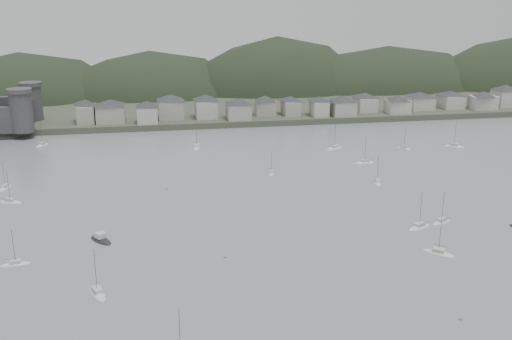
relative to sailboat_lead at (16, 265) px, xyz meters
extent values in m
plane|color=slate|center=(69.37, -24.03, -0.18)|extent=(900.00, 900.00, 0.00)
cube|color=#383D2D|center=(69.37, 270.97, 1.32)|extent=(900.00, 250.00, 3.00)
ellipsoid|color=black|center=(-41.50, 247.91, -10.32)|extent=(138.98, 92.48, 81.13)
ellipsoid|color=black|center=(37.07, 248.83, -10.15)|extent=(132.08, 90.41, 79.74)
ellipsoid|color=black|center=(120.02, 248.90, -12.86)|extent=(133.88, 88.37, 101.41)
ellipsoid|color=black|center=(195.32, 243.88, -10.50)|extent=(165.81, 81.78, 82.55)
cylinder|color=#343437|center=(-22.63, 141.97, 11.82)|extent=(10.00, 10.00, 18.00)
cylinder|color=#343437|center=(-22.63, 169.97, 11.32)|extent=(10.00, 10.00, 17.00)
cube|color=#343437|center=(-22.63, 155.97, 8.82)|extent=(3.50, 30.00, 12.00)
cube|color=gray|center=(4.37, 157.93, 7.11)|extent=(8.34, 12.91, 8.59)
pyramid|color=#26262B|center=(4.37, 157.93, 12.91)|extent=(15.78, 15.78, 3.01)
cube|color=gray|center=(16.05, 157.29, 7.00)|extent=(13.68, 13.35, 8.36)
pyramid|color=#26262B|center=(16.05, 157.29, 12.64)|extent=(20.07, 20.07, 2.93)
cube|color=#9B9A92|center=(33.79, 151.99, 6.86)|extent=(9.78, 10.20, 8.08)
pyramid|color=#26262B|center=(33.79, 151.99, 12.31)|extent=(14.83, 14.83, 2.83)
cube|color=gray|center=(45.85, 161.62, 7.37)|extent=(12.59, 13.33, 9.09)
pyramid|color=#26262B|center=(45.85, 161.62, 13.50)|extent=(19.24, 19.24, 3.18)
cube|color=#9B9A92|center=(63.62, 160.07, 7.25)|extent=(10.74, 12.17, 8.87)
pyramid|color=#26262B|center=(63.62, 160.07, 13.24)|extent=(17.01, 17.01, 3.10)
cube|color=gray|center=(79.29, 153.50, 6.67)|extent=(11.63, 12.09, 7.69)
pyramid|color=#26262B|center=(79.29, 153.50, 11.86)|extent=(17.61, 17.61, 2.69)
cube|color=gray|center=(94.62, 162.16, 6.54)|extent=(10.37, 9.35, 7.44)
pyramid|color=#26262B|center=(94.62, 162.16, 11.56)|extent=(14.65, 14.65, 2.60)
cube|color=gray|center=(107.99, 159.76, 6.43)|extent=(8.24, 12.20, 7.22)
pyramid|color=#26262B|center=(107.99, 159.76, 11.30)|extent=(15.17, 15.17, 2.53)
cube|color=#9B9A92|center=(121.86, 154.52, 6.55)|extent=(8.06, 10.91, 7.46)
pyramid|color=#26262B|center=(121.86, 154.52, 11.59)|extent=(14.08, 14.08, 2.61)
cube|color=gray|center=(134.18, 153.03, 6.65)|extent=(11.73, 11.78, 7.66)
pyramid|color=#26262B|center=(134.18, 153.03, 11.82)|extent=(17.46, 17.46, 2.68)
cube|color=#9B9A92|center=(150.00, 162.88, 6.49)|extent=(10.19, 13.02, 7.33)
pyramid|color=#26262B|center=(150.00, 162.88, 11.44)|extent=(17.23, 17.23, 2.57)
cube|color=#9B9A92|center=(164.91, 154.03, 6.26)|extent=(11.70, 9.81, 6.88)
pyramid|color=#26262B|center=(164.91, 154.03, 10.90)|extent=(15.97, 15.97, 2.41)
cube|color=#9B9A92|center=(181.77, 162.88, 6.32)|extent=(12.83, 12.48, 7.00)
pyramid|color=#26262B|center=(181.77, 162.88, 11.04)|extent=(18.79, 18.79, 2.45)
cube|color=#9B9A92|center=(200.10, 163.39, 6.30)|extent=(11.07, 13.50, 6.97)
pyramid|color=#26262B|center=(200.10, 163.39, 11.01)|extent=(18.25, 18.25, 2.44)
cube|color=#9B9A92|center=(215.39, 155.69, 6.49)|extent=(13.75, 9.12, 7.34)
pyramid|color=#26262B|center=(215.39, 155.69, 11.44)|extent=(16.97, 16.97, 2.57)
cube|color=#9B9A92|center=(232.29, 161.92, 7.35)|extent=(11.37, 11.57, 9.05)
pyramid|color=#26262B|center=(232.29, 161.92, 13.45)|extent=(17.03, 17.03, 3.17)
ellipsoid|color=silver|center=(0.00, 0.00, -0.13)|extent=(7.51, 3.09, 1.46)
cube|color=beige|center=(0.00, 0.00, 0.90)|extent=(2.71, 1.87, 0.70)
cylinder|color=#3F3F42|center=(0.00, 0.00, 4.58)|extent=(0.12, 0.12, 9.13)
cylinder|color=#3F3F42|center=(-1.31, 0.14, 1.45)|extent=(3.28, 0.44, 0.10)
ellipsoid|color=silver|center=(108.05, 4.91, -0.13)|extent=(8.85, 5.83, 1.69)
cube|color=beige|center=(108.05, 4.91, 1.02)|extent=(3.46, 2.88, 0.70)
cylinder|color=#3F3F42|center=(108.05, 4.91, 5.32)|extent=(0.12, 0.12, 10.59)
cylinder|color=#3F3F42|center=(109.45, 4.31, 1.57)|extent=(3.54, 1.60, 0.10)
ellipsoid|color=silver|center=(112.24, 97.00, -0.13)|extent=(8.92, 5.51, 1.70)
cube|color=beige|center=(112.24, 97.00, 1.02)|extent=(3.44, 2.79, 0.70)
cylinder|color=#3F3F42|center=(112.24, 97.00, 5.33)|extent=(0.12, 0.12, 10.63)
cylinder|color=#3F3F42|center=(110.81, 97.54, 1.57)|extent=(3.62, 1.43, 0.10)
ellipsoid|color=silver|center=(-10.69, 48.68, -0.13)|extent=(8.52, 5.18, 1.62)
cube|color=beige|center=(-10.69, 48.68, 0.98)|extent=(3.28, 2.64, 0.70)
cylinder|color=#3F3F42|center=(-10.69, 48.68, 5.09)|extent=(0.12, 0.12, 10.14)
cylinder|color=#3F3F42|center=(-12.06, 48.18, 1.53)|extent=(3.47, 1.32, 0.10)
ellipsoid|color=silver|center=(-15.29, 64.59, -0.13)|extent=(4.36, 7.76, 1.48)
cube|color=beige|center=(-15.29, 64.59, 0.91)|extent=(2.29, 2.94, 0.70)
cylinder|color=#3F3F42|center=(-15.29, 64.59, 4.64)|extent=(0.12, 0.12, 9.24)
cylinder|color=#3F3F42|center=(-15.67, 65.87, 1.46)|extent=(1.04, 3.22, 0.10)
ellipsoid|color=silver|center=(111.96, 47.10, -0.13)|extent=(4.36, 8.47, 1.62)
cube|color=beige|center=(111.96, 47.10, 0.98)|extent=(2.38, 3.16, 0.70)
cylinder|color=#3F3F42|center=(111.96, 47.10, 5.08)|extent=(0.12, 0.12, 10.12)
cylinder|color=#3F3F42|center=(111.63, 48.52, 1.53)|extent=(0.92, 3.57, 0.10)
ellipsoid|color=silver|center=(77.80, 65.00, -0.13)|extent=(4.02, 6.67, 1.27)
cube|color=beige|center=(77.80, 65.00, 0.81)|extent=(2.05, 2.56, 0.70)
cylinder|color=#3F3F42|center=(77.80, 65.00, 3.99)|extent=(0.12, 0.12, 7.94)
cylinder|color=#3F3F42|center=(77.42, 66.08, 1.36)|extent=(1.04, 2.73, 0.10)
ellipsoid|color=silver|center=(105.10, -12.72, -0.13)|extent=(7.96, 8.02, 1.71)
cube|color=beige|center=(105.10, -12.72, 1.03)|extent=(3.44, 3.46, 0.70)
cylinder|color=#3F3F42|center=(105.10, -12.72, 5.37)|extent=(0.12, 0.12, 10.70)
cylinder|color=#3F3F42|center=(106.19, -11.62, 1.58)|extent=(2.78, 2.81, 0.10)
cylinder|color=#3F3F42|center=(37.43, -44.03, 4.17)|extent=(0.12, 0.12, 8.30)
ellipsoid|color=silver|center=(116.16, 7.44, -0.13)|extent=(7.82, 5.10, 1.50)
cube|color=beige|center=(116.16, 7.44, 0.92)|extent=(3.05, 2.53, 0.70)
cylinder|color=#3F3F42|center=(116.16, 7.44, 4.69)|extent=(0.12, 0.12, 9.35)
cylinder|color=#3F3F42|center=(117.40, 6.92, 1.47)|extent=(3.14, 1.39, 0.10)
ellipsoid|color=silver|center=(-12.26, 125.97, -0.13)|extent=(6.06, 8.19, 1.59)
cube|color=beige|center=(-12.26, 125.97, 0.96)|extent=(2.87, 3.28, 0.70)
cylinder|color=#3F3F42|center=(-12.26, 125.97, 4.99)|extent=(0.12, 0.12, 9.94)
cylinder|color=#3F3F42|center=(-11.57, 124.72, 1.51)|extent=(1.81, 3.18, 0.10)
ellipsoid|color=silver|center=(116.88, 72.70, -0.13)|extent=(8.61, 3.01, 1.70)
cube|color=beige|center=(116.88, 72.70, 1.02)|extent=(3.04, 1.97, 0.70)
cylinder|color=#3F3F42|center=(116.88, 72.70, 5.35)|extent=(0.12, 0.12, 10.65)
cylinder|color=#3F3F42|center=(118.41, 72.65, 1.57)|extent=(3.84, 0.23, 0.10)
ellipsoid|color=silver|center=(141.44, 91.21, -0.13)|extent=(6.17, 7.26, 1.46)
cube|color=beige|center=(141.44, 91.21, 0.90)|extent=(2.80, 3.00, 0.70)
cylinder|color=#3F3F42|center=(141.44, 91.21, 4.57)|extent=(0.12, 0.12, 9.11)
cylinder|color=#3F3F42|center=(140.67, 90.15, 1.45)|extent=(2.01, 2.71, 0.10)
ellipsoid|color=silver|center=(20.72, -19.00, -0.13)|extent=(5.67, 8.96, 1.71)
cube|color=beige|center=(20.72, -19.00, 1.03)|extent=(2.85, 3.47, 0.70)
cylinder|color=#3F3F42|center=(20.72, -19.00, 5.36)|extent=(0.12, 0.12, 10.69)
cylinder|color=#3F3F42|center=(20.16, -20.43, 1.58)|extent=(1.50, 3.62, 0.10)
ellipsoid|color=silver|center=(54.09, 109.15, -0.13)|extent=(4.63, 10.08, 1.94)
cube|color=beige|center=(54.09, 109.15, 1.14)|extent=(2.66, 3.70, 0.70)
cylinder|color=#3F3F42|center=(54.09, 109.15, 6.09)|extent=(0.12, 0.12, 12.13)
cylinder|color=#3F3F42|center=(53.81, 110.87, 1.69)|extent=(0.80, 4.33, 0.10)
ellipsoid|color=silver|center=(164.33, 90.63, -0.13)|extent=(9.03, 7.10, 1.77)
cube|color=beige|center=(164.33, 90.63, 1.06)|extent=(3.67, 3.30, 0.70)
cylinder|color=#3F3F42|center=(164.33, 90.63, 5.56)|extent=(0.12, 0.12, 11.08)
cylinder|color=#3F3F42|center=(162.98, 89.79, 1.61)|extent=(3.44, 2.20, 0.10)
ellipsoid|color=black|center=(19.65, 11.85, -0.13)|extent=(7.59, 8.94, 1.92)
cube|color=beige|center=(19.65, 11.85, 1.48)|extent=(3.50, 3.55, 1.40)
cylinder|color=#3F3F42|center=(19.65, 11.85, 2.38)|extent=(0.10, 0.10, 1.20)
sphere|color=#C46B41|center=(51.10, -4.91, -0.03)|extent=(0.70, 0.70, 0.70)
sphere|color=#C46B41|center=(38.94, 53.56, -0.03)|extent=(0.70, 0.70, 0.70)
sphere|color=#C46B41|center=(94.43, -43.58, -0.03)|extent=(0.70, 0.70, 0.70)
sphere|color=#C46B41|center=(-9.41, 105.14, -0.03)|extent=(0.70, 0.70, 0.70)
camera|label=1|loc=(33.43, -143.56, 63.64)|focal=42.29mm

